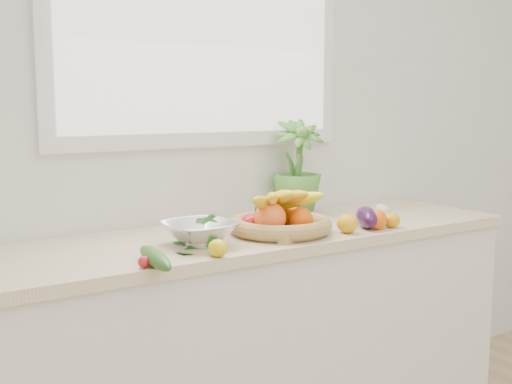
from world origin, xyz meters
TOP-DOWN VIEW (x-y plane):
  - back_wall at (0.00, 2.25)m, footprint 4.50×0.02m
  - counter_cabinet at (0.00, 1.95)m, footprint 2.20×0.58m
  - countertop at (0.00, 1.95)m, footprint 2.24×0.62m
  - window_frame at (0.00, 2.23)m, footprint 1.30×0.03m
  - window_pane at (0.00, 2.21)m, footprint 1.18×0.01m
  - orange_loose at (0.46, 1.72)m, footprint 0.08×0.08m
  - lemon_a at (-0.26, 1.67)m, footprint 0.06×0.07m
  - lemon_b at (0.32, 1.73)m, footprint 0.07×0.09m
  - lemon_c at (0.53, 1.71)m, footprint 0.08×0.09m
  - apple at (0.00, 1.89)m, footprint 0.08×0.08m
  - ginger at (0.05, 1.72)m, footprint 0.11×0.08m
  - garlic_a at (0.68, 1.90)m, footprint 0.07×0.07m
  - garlic_b at (0.70, 1.95)m, footprint 0.06×0.06m
  - garlic_c at (0.52, 1.83)m, footprint 0.08×0.08m
  - eggplant at (0.45, 1.77)m, footprint 0.17×0.21m
  - cucumber at (-0.47, 1.67)m, footprint 0.09×0.28m
  - radish at (-0.51, 1.67)m, footprint 0.04×0.04m
  - potted_herb at (0.39, 2.13)m, footprint 0.26×0.26m
  - fruit_basket at (0.10, 1.86)m, footprint 0.46×0.46m
  - colander_with_spinach at (-0.23, 1.85)m, footprint 0.26×0.26m

SIDE VIEW (x-z plane):
  - counter_cabinet at x=0.00m, z-range 0.00..0.86m
  - countertop at x=0.00m, z-range 0.86..0.90m
  - ginger at x=0.05m, z-range 0.90..0.93m
  - radish at x=-0.51m, z-range 0.90..0.94m
  - garlic_b at x=0.70m, z-range 0.90..0.95m
  - garlic_a at x=0.68m, z-range 0.90..0.95m
  - garlic_c at x=0.52m, z-range 0.90..0.95m
  - cucumber at x=-0.47m, z-range 0.90..0.95m
  - lemon_a at x=-0.26m, z-range 0.90..0.96m
  - lemon_c at x=0.53m, z-range 0.90..0.96m
  - lemon_b at x=0.32m, z-range 0.90..0.97m
  - apple at x=0.00m, z-range 0.90..0.97m
  - orange_loose at x=0.46m, z-range 0.90..0.98m
  - eggplant at x=0.45m, z-range 0.90..0.98m
  - fruit_basket at x=0.10m, z-range 0.86..1.05m
  - colander_with_spinach at x=-0.23m, z-range 0.90..1.03m
  - potted_herb at x=0.39m, z-range 0.92..1.31m
  - back_wall at x=0.00m, z-range 0.00..2.70m
  - window_frame at x=0.00m, z-range 1.20..2.30m
  - window_pane at x=0.00m, z-range 1.26..2.24m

